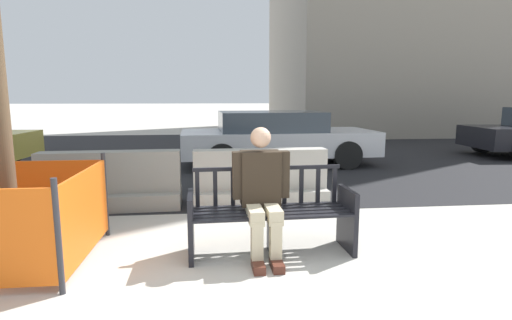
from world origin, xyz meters
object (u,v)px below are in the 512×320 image
Objects in this scene: seated_person at (262,190)px; jersey_barrier_centre at (260,182)px; construction_fence at (9,214)px; car_sedan_mid at (276,137)px; street_bench at (271,216)px; jersey_barrier_left at (111,185)px.

jersey_barrier_centre is at bearing 83.82° from seated_person.
construction_fence is 0.32× the size of car_sedan_mid.
jersey_barrier_centre is 3.30m from construction_fence.
jersey_barrier_centre is (0.22, 1.99, -0.35)m from seated_person.
car_sedan_mid reaches higher than jersey_barrier_centre.
construction_fence reaches higher than street_bench.
car_sedan_mid is at bearing 57.52° from construction_fence.
construction_fence is (-2.67, -1.93, 0.15)m from jersey_barrier_centre.
car_sedan_mid is (2.99, 3.53, 0.32)m from jersey_barrier_left.
seated_person is 0.65× the size of jersey_barrier_left.
street_bench is 0.84× the size of jersey_barrier_left.
jersey_barrier_centre is 3.63m from car_sedan_mid.
car_sedan_mid is at bearing 80.54° from street_bench.
seated_person reaches higher than construction_fence.
street_bench is 5.54m from car_sedan_mid.
street_bench is 2.56m from construction_fence.
street_bench is at bearing -0.09° from construction_fence.
car_sedan_mid reaches higher than construction_fence.
construction_fence is (-0.48, -1.92, 0.15)m from jersey_barrier_left.
jersey_barrier_left is at bearing 137.19° from street_bench.
street_bench is at bearing -93.35° from jersey_barrier_centre.
seated_person is (-0.10, -0.06, 0.29)m from street_bench.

